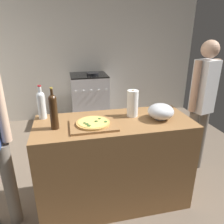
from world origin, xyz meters
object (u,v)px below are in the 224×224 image
at_px(pizza, 93,123).
at_px(wine_bottle_green, 41,104).
at_px(wine_bottle_clear, 53,111).
at_px(mixing_bowl, 161,111).
at_px(stove, 90,99).
at_px(person_in_red, 202,102).
at_px(paper_towel_roll, 133,103).

relative_size(pizza, wine_bottle_green, 0.91).
height_order(pizza, wine_bottle_clear, wine_bottle_clear).
relative_size(mixing_bowl, stove, 0.25).
bearing_deg(wine_bottle_clear, stove, 76.10).
distance_m(wine_bottle_green, wine_bottle_clear, 0.28).
height_order(stove, person_in_red, person_in_red).
xyz_separation_m(mixing_bowl, stove, (-0.43, 2.16, -0.51)).
bearing_deg(mixing_bowl, wine_bottle_clear, 179.97).
height_order(wine_bottle_green, wine_bottle_clear, wine_bottle_clear).
bearing_deg(paper_towel_roll, pizza, -159.18).
relative_size(wine_bottle_green, wine_bottle_clear, 0.89).
bearing_deg(wine_bottle_green, mixing_bowl, -13.43).
height_order(pizza, mixing_bowl, mixing_bowl).
bearing_deg(wine_bottle_green, wine_bottle_clear, -65.26).
xyz_separation_m(wine_bottle_clear, stove, (0.53, 2.16, -0.60)).
bearing_deg(mixing_bowl, paper_towel_roll, 150.50).
bearing_deg(wine_bottle_green, person_in_red, 3.27).
bearing_deg(stove, person_in_red, -58.33).
relative_size(wine_bottle_green, person_in_red, 0.20).
height_order(wine_bottle_green, person_in_red, person_in_red).
height_order(wine_bottle_green, stove, wine_bottle_green).
relative_size(wine_bottle_clear, stove, 0.37).
xyz_separation_m(wine_bottle_green, wine_bottle_clear, (0.12, -0.26, 0.02)).
distance_m(wine_bottle_green, stove, 2.09).
xyz_separation_m(pizza, mixing_bowl, (0.64, 0.02, 0.04)).
relative_size(pizza, person_in_red, 0.18).
bearing_deg(person_in_red, mixing_bowl, -152.36).
height_order(wine_bottle_clear, stove, wine_bottle_clear).
bearing_deg(mixing_bowl, person_in_red, 27.64).
distance_m(mixing_bowl, person_in_red, 0.78).
relative_size(paper_towel_roll, wine_bottle_green, 0.81).
distance_m(pizza, mixing_bowl, 0.64).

